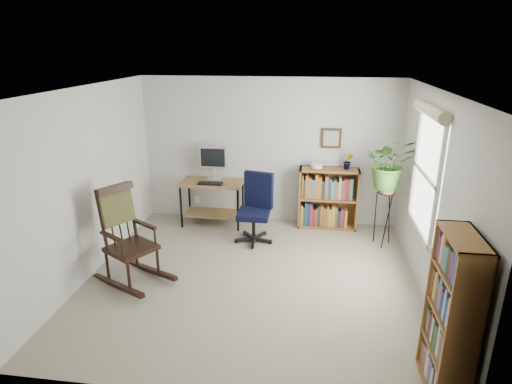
# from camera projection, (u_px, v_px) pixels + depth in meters

# --- Properties ---
(floor) EXTENTS (4.20, 4.00, 0.00)m
(floor) POSITION_uv_depth(u_px,v_px,m) (252.00, 278.00, 5.54)
(floor) COLOR gray
(floor) RESTS_ON ground
(ceiling) EXTENTS (4.20, 4.00, 0.00)m
(ceiling) POSITION_uv_depth(u_px,v_px,m) (251.00, 89.00, 4.76)
(ceiling) COLOR white
(ceiling) RESTS_ON ground
(wall_back) EXTENTS (4.20, 0.00, 2.40)m
(wall_back) POSITION_uv_depth(u_px,v_px,m) (269.00, 152.00, 7.02)
(wall_back) COLOR #B4B4B0
(wall_back) RESTS_ON ground
(wall_front) EXTENTS (4.20, 0.00, 2.40)m
(wall_front) POSITION_uv_depth(u_px,v_px,m) (213.00, 275.00, 3.28)
(wall_front) COLOR #B4B4B0
(wall_front) RESTS_ON ground
(wall_left) EXTENTS (0.00, 4.00, 2.40)m
(wall_left) POSITION_uv_depth(u_px,v_px,m) (88.00, 184.00, 5.42)
(wall_left) COLOR #B4B4B0
(wall_left) RESTS_ON ground
(wall_right) EXTENTS (0.00, 4.00, 2.40)m
(wall_right) POSITION_uv_depth(u_px,v_px,m) (433.00, 199.00, 4.88)
(wall_right) COLOR #B4B4B0
(wall_right) RESTS_ON ground
(window) EXTENTS (0.12, 1.20, 1.50)m
(window) POSITION_uv_depth(u_px,v_px,m) (426.00, 175.00, 5.10)
(window) COLOR silver
(window) RESTS_ON wall_right
(desk) EXTENTS (1.02, 0.56, 0.74)m
(desk) POSITION_uv_depth(u_px,v_px,m) (213.00, 203.00, 7.13)
(desk) COLOR olive
(desk) RESTS_ON floor
(monitor) EXTENTS (0.46, 0.16, 0.56)m
(monitor) POSITION_uv_depth(u_px,v_px,m) (213.00, 163.00, 7.05)
(monitor) COLOR silver
(monitor) RESTS_ON desk
(keyboard) EXTENTS (0.40, 0.15, 0.02)m
(keyboard) POSITION_uv_depth(u_px,v_px,m) (210.00, 183.00, 6.89)
(keyboard) COLOR black
(keyboard) RESTS_ON desk
(office_chair) EXTENTS (0.71, 0.71, 1.07)m
(office_chair) POSITION_uv_depth(u_px,v_px,m) (254.00, 209.00, 6.42)
(office_chair) COLOR black
(office_chair) RESTS_ON floor
(rocking_chair) EXTENTS (1.27, 1.13, 1.26)m
(rocking_chair) POSITION_uv_depth(u_px,v_px,m) (130.00, 236.00, 5.29)
(rocking_chair) COLOR black
(rocking_chair) RESTS_ON floor
(low_bookshelf) EXTENTS (0.95, 0.32, 1.00)m
(low_bookshelf) POSITION_uv_depth(u_px,v_px,m) (328.00, 198.00, 6.96)
(low_bookshelf) COLOR brown
(low_bookshelf) RESTS_ON floor
(tall_bookshelf) EXTENTS (0.27, 0.64, 1.47)m
(tall_bookshelf) POSITION_uv_depth(u_px,v_px,m) (451.00, 316.00, 3.56)
(tall_bookshelf) COLOR brown
(tall_bookshelf) RESTS_ON floor
(plant_stand) EXTENTS (0.32, 0.32, 0.97)m
(plant_stand) POSITION_uv_depth(u_px,v_px,m) (384.00, 215.00, 6.33)
(plant_stand) COLOR black
(plant_stand) RESTS_ON floor
(spider_plant) EXTENTS (1.69, 1.88, 1.47)m
(spider_plant) POSITION_uv_depth(u_px,v_px,m) (392.00, 138.00, 5.96)
(spider_plant) COLOR #345F21
(spider_plant) RESTS_ON plant_stand
(potted_plant_small) EXTENTS (0.13, 0.24, 0.11)m
(potted_plant_small) POSITION_uv_depth(u_px,v_px,m) (348.00, 166.00, 6.75)
(potted_plant_small) COLOR #345F21
(potted_plant_small) RESTS_ON low_bookshelf
(framed_picture) EXTENTS (0.32, 0.04, 0.32)m
(framed_picture) POSITION_uv_depth(u_px,v_px,m) (331.00, 138.00, 6.78)
(framed_picture) COLOR black
(framed_picture) RESTS_ON wall_back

